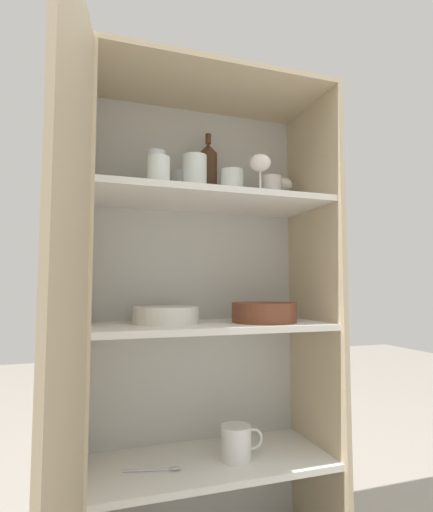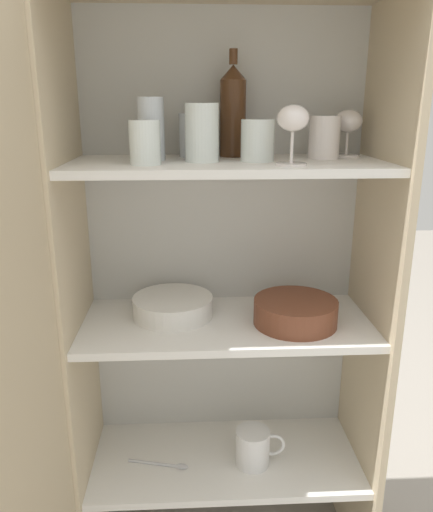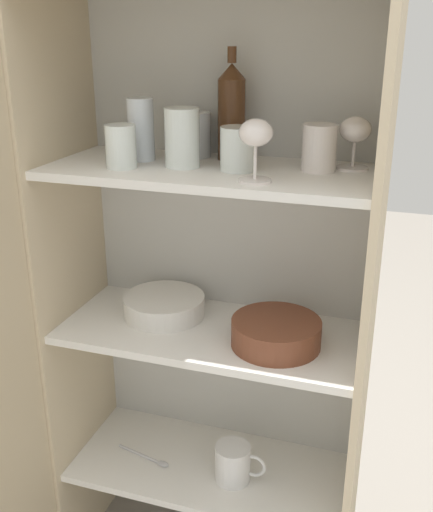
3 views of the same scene
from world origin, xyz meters
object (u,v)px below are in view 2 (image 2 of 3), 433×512
plate_stack_white (173,306)px  mixing_bowl_large (295,311)px  wine_bottle (233,111)px  coffee_mug_primary (253,447)px

plate_stack_white → mixing_bowl_large: mixing_bowl_large is taller
wine_bottle → mixing_bowl_large: (0.16, -0.13, -0.49)m
wine_bottle → plate_stack_white: 0.53m
plate_stack_white → coffee_mug_primary: 0.46m
mixing_bowl_large → coffee_mug_primary: 0.42m
wine_bottle → mixing_bowl_large: wine_bottle is taller
wine_bottle → plate_stack_white: bearing=-158.3°
plate_stack_white → coffee_mug_primary: (0.22, -0.07, -0.40)m
plate_stack_white → mixing_bowl_large: bearing=-12.0°
wine_bottle → plate_stack_white: (-0.16, -0.06, -0.50)m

